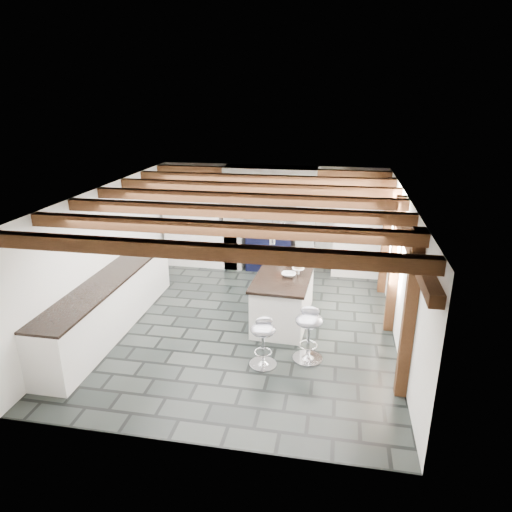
% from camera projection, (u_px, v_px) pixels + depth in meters
% --- Properties ---
extents(ground, '(6.00, 6.00, 0.00)m').
position_uv_depth(ground, '(246.00, 322.00, 7.99)').
color(ground, black).
rests_on(ground, ground).
extents(room_shell, '(6.00, 6.03, 6.00)m').
position_uv_depth(room_shell, '(230.00, 238.00, 9.05)').
color(room_shell, white).
rests_on(room_shell, ground).
extents(range_cooker, '(1.00, 0.63, 0.99)m').
position_uv_depth(range_cooker, '(270.00, 249.00, 10.31)').
color(range_cooker, black).
rests_on(range_cooker, ground).
extents(kitchen_island, '(1.00, 1.80, 1.16)m').
position_uv_depth(kitchen_island, '(284.00, 296.00, 7.95)').
color(kitchen_island, white).
rests_on(kitchen_island, ground).
extents(bar_stool_near, '(0.45, 0.45, 0.84)m').
position_uv_depth(bar_stool_near, '(309.00, 328.00, 6.71)').
color(bar_stool_near, silver).
rests_on(bar_stool_near, ground).
extents(bar_stool_far, '(0.47, 0.47, 0.75)m').
position_uv_depth(bar_stool_far, '(263.00, 337.00, 6.58)').
color(bar_stool_far, silver).
rests_on(bar_stool_far, ground).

